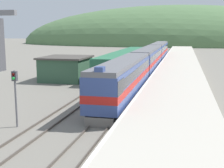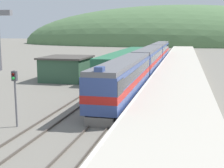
{
  "view_description": "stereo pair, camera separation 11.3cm",
  "coord_description": "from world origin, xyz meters",
  "px_view_note": "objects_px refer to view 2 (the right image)",
  "views": [
    {
      "loc": [
        5.87,
        -2.43,
        7.06
      ],
      "look_at": [
        -0.16,
        23.76,
        2.43
      ],
      "focal_mm": 50.0,
      "sensor_mm": 36.0,
      "label": 1
    },
    {
      "loc": [
        5.98,
        -2.4,
        7.06
      ],
      "look_at": [
        -0.16,
        23.76,
        2.43
      ],
      "focal_mm": 50.0,
      "sensor_mm": 36.0,
      "label": 2
    }
  ],
  "objects_px": {
    "carriage_second": "(149,59)",
    "signal_post_siding": "(15,87)",
    "carriage_third": "(160,50)",
    "siding_train": "(124,61)",
    "express_train_lead_car": "(124,78)"
  },
  "relations": [
    {
      "from": "express_train_lead_car",
      "to": "carriage_second",
      "type": "relative_size",
      "value": 0.9
    },
    {
      "from": "carriage_second",
      "to": "signal_post_siding",
      "type": "relative_size",
      "value": 5.37
    },
    {
      "from": "carriage_third",
      "to": "siding_train",
      "type": "height_order",
      "value": "carriage_third"
    },
    {
      "from": "carriage_third",
      "to": "signal_post_siding",
      "type": "bearing_deg",
      "value": -95.98
    },
    {
      "from": "carriage_third",
      "to": "siding_train",
      "type": "xyz_separation_m",
      "value": [
        -4.07,
        -24.99,
        -0.4
      ]
    },
    {
      "from": "express_train_lead_car",
      "to": "carriage_second",
      "type": "height_order",
      "value": "express_train_lead_car"
    },
    {
      "from": "express_train_lead_car",
      "to": "siding_train",
      "type": "bearing_deg",
      "value": 100.93
    },
    {
      "from": "carriage_third",
      "to": "siding_train",
      "type": "bearing_deg",
      "value": -99.25
    },
    {
      "from": "express_train_lead_car",
      "to": "siding_train",
      "type": "xyz_separation_m",
      "value": [
        -4.07,
        21.08,
        -0.42
      ]
    },
    {
      "from": "carriage_second",
      "to": "signal_post_siding",
      "type": "distance_m",
      "value": 34.08
    },
    {
      "from": "express_train_lead_car",
      "to": "signal_post_siding",
      "type": "relative_size",
      "value": 4.82
    },
    {
      "from": "carriage_second",
      "to": "express_train_lead_car",
      "type": "bearing_deg",
      "value": -90.0
    },
    {
      "from": "carriage_second",
      "to": "signal_post_siding",
      "type": "bearing_deg",
      "value": -100.1
    },
    {
      "from": "siding_train",
      "to": "signal_post_siding",
      "type": "distance_m",
      "value": 32.13
    },
    {
      "from": "carriage_third",
      "to": "express_train_lead_car",
      "type": "bearing_deg",
      "value": -90.0
    }
  ]
}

